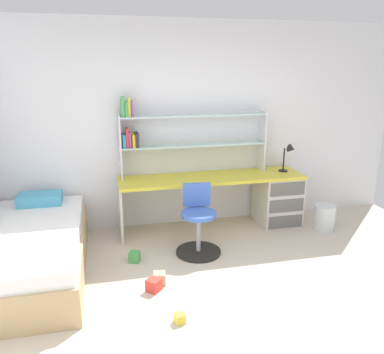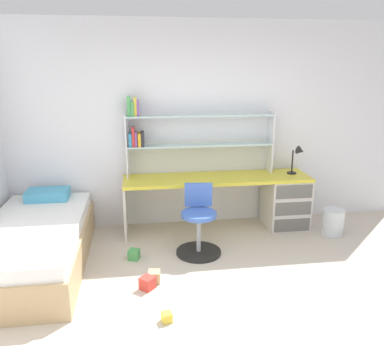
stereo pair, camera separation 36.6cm
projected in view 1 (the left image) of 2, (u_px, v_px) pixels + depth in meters
ground_plane at (250, 318)px, 3.38m from camera, size 5.88×5.51×0.02m
room_shell at (97, 146)px, 3.86m from camera, size 5.88×5.51×2.66m
desk at (258, 195)px, 5.27m from camera, size 2.40×0.59×0.72m
bookshelf_hutch at (176, 132)px, 4.96m from camera, size 1.91×0.22×1.02m
desk_lamp at (290, 153)px, 5.20m from camera, size 0.20×0.17×0.38m
swivel_chair at (198, 227)px, 4.48m from camera, size 0.52×0.52×0.79m
bed_platform at (33, 251)px, 4.03m from camera, size 1.02×2.07×0.62m
waste_bin at (324, 218)px, 5.14m from camera, size 0.27×0.27×0.34m
toy_block_natural_0 at (160, 278)px, 3.88m from camera, size 0.13×0.13×0.12m
toy_block_yellow_1 at (180, 318)px, 3.30m from camera, size 0.10×0.10×0.08m
toy_block_red_2 at (154, 285)px, 3.76m from camera, size 0.17×0.17×0.12m
toy_block_green_3 at (134, 257)px, 4.33m from camera, size 0.14×0.14×0.11m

